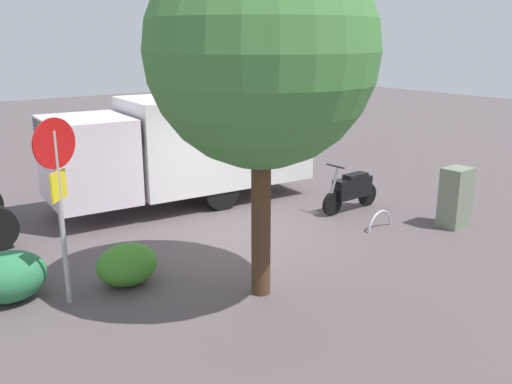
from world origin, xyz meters
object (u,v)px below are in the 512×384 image
Objects in this scene: box_truck_near at (180,144)px; stop_sign at (58,183)px; bike_rack_hoop at (380,229)px; motorcycle at (352,189)px; street_tree at (261,52)px; utility_cabinet at (455,197)px.

stop_sign is at bearing 46.45° from box_truck_near.
motorcycle is at bearing -109.94° from bike_rack_hoop.
motorcycle is at bearing -152.79° from street_tree.
stop_sign is at bearing -4.79° from bike_rack_hoop.
stop_sign reaches higher than box_truck_near.
utility_cabinet is (-0.95, 2.20, 0.14)m from motorcycle.
box_truck_near is 1.48× the size of street_tree.
street_tree reaches higher than box_truck_near.
bike_rack_hoop is at bearing 67.85° from motorcycle.
box_truck_near is 5.56m from stop_sign.
bike_rack_hoop is at bearing -166.56° from street_tree.
street_tree is 6.31m from utility_cabinet.
box_truck_near is at bearing -59.17° from bike_rack_hoop.
motorcycle is 6.05m from street_tree.
motorcycle is at bearing -66.56° from utility_cabinet.
utility_cabinet reaches higher than motorcycle.
stop_sign reaches higher than utility_cabinet.
motorcycle is 2.13× the size of bike_rack_hoop.
utility_cabinet is at bearing -178.79° from street_tree.
motorcycle is 7.34m from stop_sign.
utility_cabinet is 1.56× the size of bike_rack_hoop.
bike_rack_hoop is (-4.00, -0.96, -3.86)m from street_tree.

